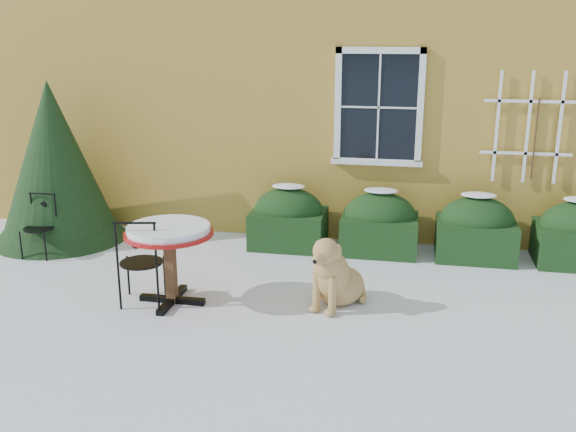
% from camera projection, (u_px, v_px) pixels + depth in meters
% --- Properties ---
extents(ground, '(80.00, 80.00, 0.00)m').
position_uv_depth(ground, '(270.00, 322.00, 6.84)').
color(ground, white).
rests_on(ground, ground).
extents(house, '(12.40, 8.40, 6.40)m').
position_uv_depth(house, '(348.00, 20.00, 12.56)').
color(house, gold).
rests_on(house, ground).
extents(hedge_row, '(4.95, 0.80, 0.91)m').
position_uv_depth(hedge_row, '(427.00, 227.00, 8.83)').
color(hedge_row, black).
rests_on(hedge_row, ground).
extents(evergreen_shrub, '(1.94, 1.94, 2.34)m').
position_uv_depth(evergreen_shrub, '(56.00, 177.00, 9.36)').
color(evergreen_shrub, black).
rests_on(evergreen_shrub, ground).
extents(bistro_table, '(0.99, 0.99, 0.92)m').
position_uv_depth(bistro_table, '(169.00, 239.00, 7.14)').
color(bistro_table, black).
rests_on(bistro_table, ground).
extents(patio_chair_near, '(0.54, 0.53, 1.02)m').
position_uv_depth(patio_chair_near, '(140.00, 261.00, 7.19)').
color(patio_chair_near, black).
rests_on(patio_chair_near, ground).
extents(patio_chair_far, '(0.41, 0.41, 0.86)m').
position_uv_depth(patio_chair_far, '(40.00, 226.00, 8.79)').
color(patio_chair_far, black).
rests_on(patio_chair_far, ground).
extents(dog, '(0.74, 0.93, 0.87)m').
position_uv_depth(dog, '(334.00, 277.00, 7.16)').
color(dog, tan).
rests_on(dog, ground).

